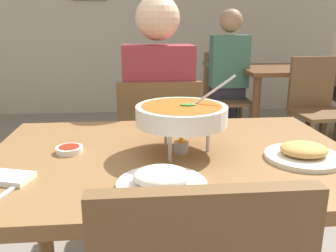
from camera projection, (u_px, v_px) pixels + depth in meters
dining_table_main at (172, 184)px, 1.23m from camera, size 1.22×0.84×0.76m
chair_diner_main at (159, 150)px, 1.94m from camera, size 0.44×0.44×0.90m
diner_main at (158, 106)px, 1.91m from camera, size 0.40×0.45×1.31m
curry_bowl at (181, 115)px, 1.17m from camera, size 0.33×0.30×0.26m
rice_plate at (162, 181)px, 0.93m from camera, size 0.24×0.24×0.06m
appetizer_plate at (303, 153)px, 1.13m from camera, size 0.24×0.24×0.06m
sauce_dish at (69, 149)px, 1.19m from camera, size 0.09×0.09×0.02m
napkin_folded at (9, 178)px, 0.98m from camera, size 0.14×0.11×0.02m
spoon_utensil at (15, 187)px, 0.94m from camera, size 0.06×0.17×0.01m
dining_table_far at (288, 81)px, 3.58m from camera, size 1.00×0.80×0.76m
chair_bg_left at (225, 92)px, 3.60m from camera, size 0.46×0.46×0.90m
chair_bg_right at (316, 103)px, 3.10m from camera, size 0.47×0.47×0.90m
patron_bg_left at (228, 68)px, 3.54m from camera, size 0.40×0.45×1.31m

